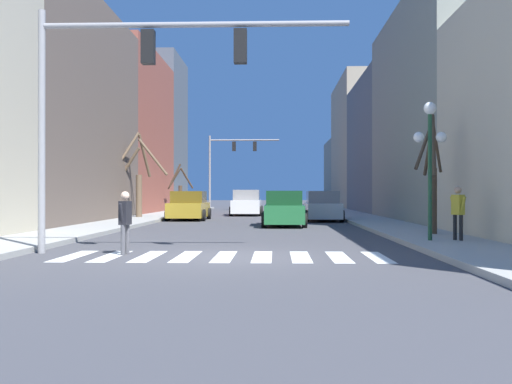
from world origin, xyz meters
TOP-DOWN VIEW (x-y plane):
  - ground_plane at (0.00, 0.00)m, footprint 240.00×240.00m
  - sidewalk_right at (6.15, 0.00)m, footprint 2.54×90.00m
  - building_row_left at (-10.43, 18.96)m, footprint 6.00×50.43m
  - building_row_right at (10.43, 29.75)m, footprint 6.00×69.49m
  - crosswalk_stripes at (-0.00, 0.08)m, footprint 7.65×2.60m
  - traffic_signal_near at (-2.32, 0.73)m, footprint 7.75×0.28m
  - traffic_signal_far at (-2.92, 38.74)m, footprint 6.24×0.28m
  - street_lamp_right_corner at (5.64, 3.29)m, footprint 0.95×0.36m
  - car_parked_left_near at (3.75, 18.46)m, footprint 2.03×4.36m
  - car_parked_right_mid at (-3.68, 19.51)m, footprint 2.17×4.37m
  - car_parked_left_far at (1.59, 13.50)m, footprint 1.99×4.71m
  - car_parked_right_near at (-0.77, 26.83)m, footprint 2.14×4.81m
  - pedestrian_near_right_corner at (-2.46, 0.46)m, footprint 0.26×0.67m
  - pedestrian_crossing_street at (6.46, 3.35)m, footprint 0.32×0.65m
  - street_tree_right_mid at (-6.67, 20.01)m, footprint 3.27×2.31m
  - street_tree_right_near at (6.41, 6.04)m, footprint 1.30×2.04m
  - street_tree_right_far at (-6.10, 31.43)m, footprint 1.90×1.20m

SIDE VIEW (x-z plane):
  - ground_plane at x=0.00m, z-range 0.00..0.00m
  - crosswalk_stripes at x=0.00m, z-range 0.00..0.01m
  - sidewalk_right at x=6.15m, z-range 0.00..0.15m
  - car_parked_left_far at x=1.59m, z-range -0.05..1.57m
  - car_parked_left_near at x=3.75m, z-range -0.05..1.58m
  - car_parked_right_mid at x=-3.68m, z-range -0.05..1.57m
  - car_parked_right_near at x=-0.77m, z-range -0.06..1.68m
  - pedestrian_near_right_corner at x=-2.46m, z-range 0.14..1.69m
  - pedestrian_crossing_street at x=6.46m, z-range 0.29..1.84m
  - street_tree_right_far at x=-6.10m, z-range -0.08..3.54m
  - street_tree_right_near at x=6.41m, z-range 0.01..4.01m
  - street_tree_right_mid at x=-6.67m, z-range -0.03..4.85m
  - street_lamp_right_corner at x=5.64m, z-range 0.99..4.96m
  - traffic_signal_near at x=-2.32m, z-range 1.43..7.51m
  - traffic_signal_far at x=-2.92m, z-range 1.45..8.07m
  - building_row_right at x=10.43m, z-range -1.13..11.51m
  - building_row_left at x=-10.43m, z-range -0.64..13.32m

